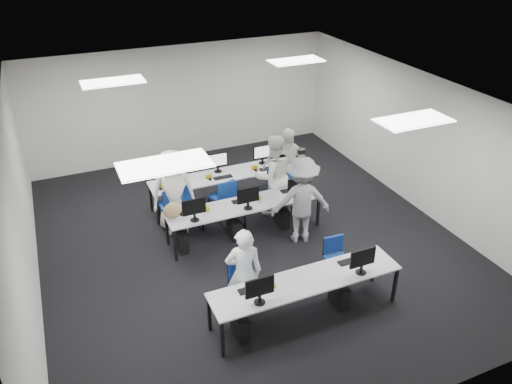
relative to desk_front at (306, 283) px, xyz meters
name	(u,v)px	position (x,y,z in m)	size (l,w,h in m)	color
room	(248,174)	(0.00, 2.40, 0.82)	(9.00, 9.02, 3.00)	black
ceiling_panels	(248,99)	(0.00, 2.40, 2.30)	(5.20, 4.60, 0.02)	white
desk_front	(306,283)	(0.00, 0.00, 0.00)	(3.20, 0.70, 0.73)	silver
desk_mid	(245,206)	(0.00, 2.60, 0.00)	(3.20, 0.70, 0.73)	silver
desk_back	(221,177)	(0.00, 4.00, 0.00)	(3.20, 0.70, 0.73)	silver
equipment_front	(296,302)	(-0.19, -0.02, -0.32)	(2.51, 0.41, 1.19)	#0D57AA
equipment_mid	(236,222)	(-0.19, 2.58, -0.32)	(2.91, 0.41, 1.19)	white
equipment_back	(229,188)	(0.19, 4.02, -0.32)	(2.91, 0.41, 1.19)	white
chair_0	(246,293)	(-0.81, 0.57, -0.39)	(0.59, 0.62, 0.92)	navy
chair_1	(336,267)	(0.97, 0.63, -0.42)	(0.42, 0.46, 0.81)	navy
chair_2	(188,217)	(-1.01, 3.26, -0.39)	(0.56, 0.59, 0.93)	navy
chair_3	(231,213)	(-0.12, 3.07, -0.39)	(0.47, 0.51, 0.93)	navy
chair_4	(280,196)	(1.14, 3.27, -0.38)	(0.54, 0.57, 0.96)	navy
chair_5	(172,213)	(-1.28, 3.53, -0.38)	(0.49, 0.53, 0.96)	navy
chair_6	(222,203)	(-0.16, 3.54, -0.41)	(0.56, 0.58, 0.87)	navy
chair_7	(281,194)	(1.21, 3.39, -0.41)	(0.51, 0.54, 0.87)	navy
handbag	(172,210)	(-1.45, 2.69, 0.20)	(0.38, 0.24, 0.31)	#A48855
student_0	(244,273)	(-0.89, 0.47, 0.14)	(0.60, 0.39, 1.63)	silver
student_1	(273,175)	(0.90, 3.19, 0.24)	(0.89, 0.69, 1.84)	silver
student_2	(173,192)	(-1.24, 3.38, 0.22)	(0.88, 0.57, 1.79)	silver
student_3	(286,167)	(1.35, 3.43, 0.23)	(1.07, 0.45, 1.83)	silver
photographer	(301,200)	(0.96, 2.00, 0.23)	(1.18, 0.68, 1.83)	gray
dslr_camera	(301,151)	(1.00, 2.17, 1.21)	(0.14, 0.18, 0.10)	black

